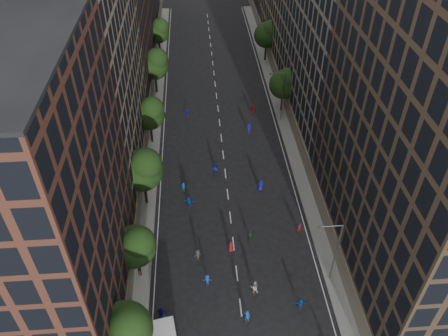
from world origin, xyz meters
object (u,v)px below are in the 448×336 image
streetlamp_far (282,94)px  skater_0 (165,321)px  skater_1 (247,316)px  streetlamp_near (335,250)px

streetlamp_far → skater_0: streetlamp_far is taller
skater_0 → skater_1: size_ratio=0.95×
streetlamp_near → streetlamp_far: bearing=90.0°
streetlamp_far → skater_1: streetlamp_far is taller
streetlamp_near → streetlamp_far: (0.00, 33.00, 0.00)m
skater_1 → streetlamp_far: bearing=-86.4°
skater_0 → streetlamp_far: bearing=-135.8°
streetlamp_near → skater_1: (-9.88, -4.63, -4.26)m
skater_0 → streetlamp_near: bearing=174.3°
skater_1 → skater_0: bearing=18.0°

